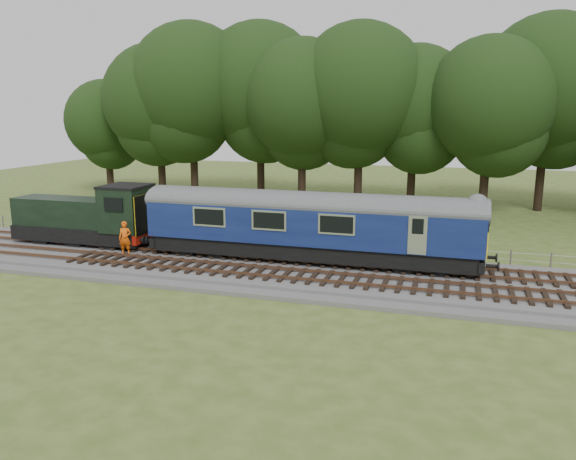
% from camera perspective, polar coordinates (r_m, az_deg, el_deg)
% --- Properties ---
extents(ground, '(120.00, 120.00, 0.00)m').
position_cam_1_polar(ground, '(28.58, 10.20, -5.19)').
color(ground, '#43551F').
rests_on(ground, ground).
extents(ballast, '(70.00, 7.00, 0.35)m').
position_cam_1_polar(ballast, '(28.53, 10.21, -4.85)').
color(ballast, '#4C4C4F').
rests_on(ballast, ground).
extents(track_north, '(67.20, 2.40, 0.21)m').
position_cam_1_polar(track_north, '(29.80, 10.56, -3.65)').
color(track_north, black).
rests_on(track_north, ballast).
extents(track_south, '(67.20, 2.40, 0.21)m').
position_cam_1_polar(track_south, '(26.94, 9.82, -5.33)').
color(track_south, black).
rests_on(track_south, ballast).
extents(fence, '(64.00, 0.12, 1.00)m').
position_cam_1_polar(fence, '(32.89, 11.16, -2.93)').
color(fence, '#6B6054').
rests_on(fence, ground).
extents(tree_line, '(70.00, 8.00, 18.00)m').
position_cam_1_polar(tree_line, '(49.96, 13.28, 2.10)').
color(tree_line, black).
rests_on(tree_line, ground).
extents(dmu_railcar, '(18.05, 2.86, 3.88)m').
position_cam_1_polar(dmu_railcar, '(30.09, 2.18, 0.99)').
color(dmu_railcar, black).
rests_on(dmu_railcar, ground).
extents(shunter_loco, '(8.91, 2.60, 3.38)m').
position_cam_1_polar(shunter_loco, '(36.29, -19.61, 1.19)').
color(shunter_loco, black).
rests_on(shunter_loco, ground).
extents(worker, '(0.80, 0.64, 1.92)m').
position_cam_1_polar(worker, '(33.01, -16.23, -0.79)').
color(worker, '#FB5B0D').
rests_on(worker, ballast).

